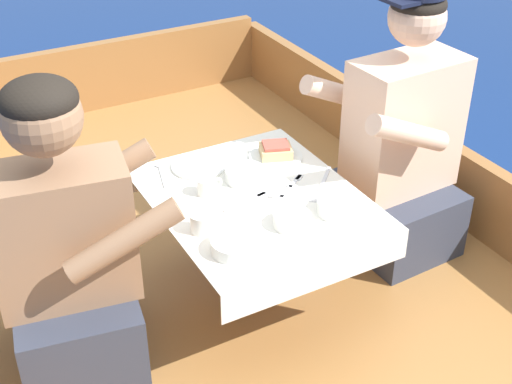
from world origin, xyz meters
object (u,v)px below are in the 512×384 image
(person_starboard, at_px, (400,149))
(sandwich, at_px, (276,150))
(coffee_cup_port, at_px, (207,186))
(coffee_cup_starboard, at_px, (202,222))
(person_port, at_px, (68,256))

(person_starboard, bearing_deg, sandwich, -22.69)
(coffee_cup_port, xyz_separation_m, coffee_cup_starboard, (-0.10, -0.18, 0.00))
(person_starboard, bearing_deg, person_port, -2.11)
(sandwich, bearing_deg, coffee_cup_starboard, -146.29)
(sandwich, bearing_deg, person_starboard, -19.95)
(person_port, relative_size, sandwich, 7.01)
(coffee_cup_port, bearing_deg, sandwich, 16.93)
(person_starboard, height_order, coffee_cup_port, person_starboard)
(person_starboard, distance_m, sandwich, 0.46)
(person_port, distance_m, coffee_cup_port, 0.50)
(sandwich, xyz_separation_m, coffee_cup_port, (-0.32, -0.10, -0.00))
(coffee_cup_port, relative_size, coffee_cup_starboard, 0.93)
(sandwich, height_order, coffee_cup_starboard, coffee_cup_starboard)
(sandwich, relative_size, coffee_cup_port, 1.53)
(person_port, height_order, person_starboard, person_starboard)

